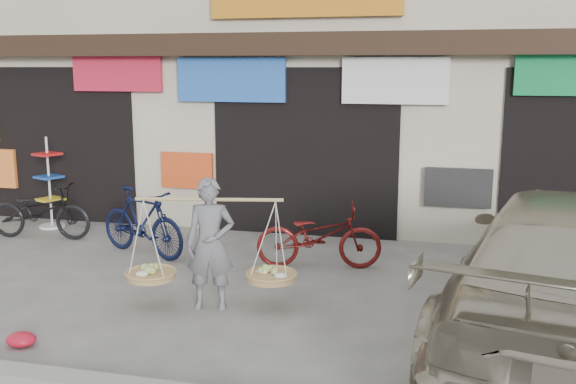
% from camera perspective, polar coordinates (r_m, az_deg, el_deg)
% --- Properties ---
extents(ground, '(70.00, 70.00, 0.00)m').
position_cam_1_polar(ground, '(7.35, -4.38, -10.61)').
color(ground, gray).
rests_on(ground, ground).
extents(shophouse_block, '(14.00, 6.32, 7.00)m').
position_cam_1_polar(shophouse_block, '(13.10, 4.33, 14.31)').
color(shophouse_block, beige).
rests_on(shophouse_block, ground).
extents(street_vendor, '(1.91, 0.83, 1.51)m').
position_cam_1_polar(street_vendor, '(7.29, -6.91, -5.13)').
color(street_vendor, slate).
rests_on(street_vendor, ground).
extents(bike_0, '(1.73, 0.75, 0.88)m').
position_cam_1_polar(bike_0, '(10.96, -21.19, -1.61)').
color(bike_0, black).
rests_on(bike_0, ground).
extents(bike_1, '(1.71, 1.05, 1.00)m').
position_cam_1_polar(bike_1, '(9.54, -12.86, -2.60)').
color(bike_1, black).
rests_on(bike_1, ground).
extents(bike_2, '(1.78, 0.91, 0.89)m').
position_cam_1_polar(bike_2, '(8.75, 2.76, -3.92)').
color(bike_2, '#57100F').
rests_on(bike_2, ground).
extents(display_rack, '(0.48, 0.48, 1.56)m').
position_cam_1_polar(display_rack, '(11.62, -20.41, 0.06)').
color(display_rack, silver).
rests_on(display_rack, ground).
extents(red_bag, '(0.31, 0.25, 0.14)m').
position_cam_1_polar(red_bag, '(7.00, -22.63, -12.00)').
color(red_bag, red).
rests_on(red_bag, ground).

